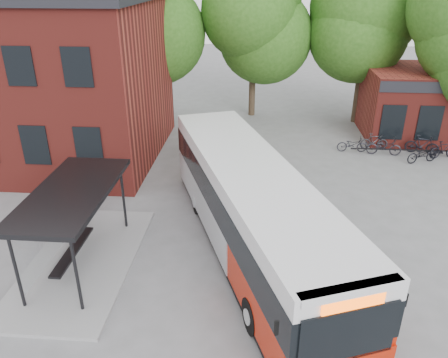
# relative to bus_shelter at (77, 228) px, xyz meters

# --- Properties ---
(ground) EXTENTS (100.00, 100.00, 0.00)m
(ground) POSITION_rel_bus_shelter_xyz_m (4.50, 1.00, -1.45)
(ground) COLOR slate
(bus_shelter) EXTENTS (3.60, 7.00, 2.90)m
(bus_shelter) POSITION_rel_bus_shelter_xyz_m (0.00, 0.00, 0.00)
(bus_shelter) COLOR black
(bus_shelter) RESTS_ON ground
(bike_rail) EXTENTS (5.20, 0.10, 0.38)m
(bike_rail) POSITION_rel_bus_shelter_xyz_m (13.78, 11.00, -1.26)
(bike_rail) COLOR black
(bike_rail) RESTS_ON ground
(tree_0) EXTENTS (7.92, 7.92, 11.00)m
(tree_0) POSITION_rel_bus_shelter_xyz_m (-1.50, 17.00, 4.05)
(tree_0) COLOR #265215
(tree_0) RESTS_ON ground
(tree_1) EXTENTS (7.92, 7.92, 10.40)m
(tree_1) POSITION_rel_bus_shelter_xyz_m (5.50, 18.00, 3.75)
(tree_1) COLOR #265215
(tree_1) RESTS_ON ground
(tree_2) EXTENTS (7.92, 7.92, 11.00)m
(tree_2) POSITION_rel_bus_shelter_xyz_m (12.50, 17.00, 4.05)
(tree_2) COLOR #265215
(tree_2) RESTS_ON ground
(city_bus) EXTENTS (7.18, 13.27, 3.33)m
(city_bus) POSITION_rel_bus_shelter_xyz_m (5.82, 1.24, 0.22)
(city_bus) COLOR #AD1A06
(city_bus) RESTS_ON ground
(bicycle_0) EXTENTS (1.67, 0.59, 0.87)m
(bicycle_0) POSITION_rel_bus_shelter_xyz_m (11.31, 11.40, -1.01)
(bicycle_0) COLOR #22222A
(bicycle_0) RESTS_ON ground
(bicycle_2) EXTENTS (1.93, 0.84, 0.98)m
(bicycle_2) POSITION_rel_bus_shelter_xyz_m (12.98, 11.07, -0.96)
(bicycle_2) COLOR #24232B
(bicycle_2) RESTS_ON ground
(bicycle_3) EXTENTS (1.55, 0.47, 0.93)m
(bicycle_3) POSITION_rel_bus_shelter_xyz_m (12.66, 11.95, -0.99)
(bicycle_3) COLOR #333238
(bicycle_3) RESTS_ON ground
(bicycle_5) EXTENTS (1.86, 1.05, 1.07)m
(bicycle_5) POSITION_rel_bus_shelter_xyz_m (15.13, 11.39, -0.91)
(bicycle_5) COLOR black
(bicycle_5) RESTS_ON ground
(bicycle_6) EXTENTS (1.89, 1.20, 0.94)m
(bicycle_6) POSITION_rel_bus_shelter_xyz_m (14.73, 10.12, -0.98)
(bicycle_6) COLOR black
(bicycle_6) RESTS_ON ground
(bicycle_7) EXTENTS (1.71, 0.88, 0.99)m
(bicycle_7) POSITION_rel_bus_shelter_xyz_m (16.10, 10.83, -0.96)
(bicycle_7) COLOR black
(bicycle_7) RESTS_ON ground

